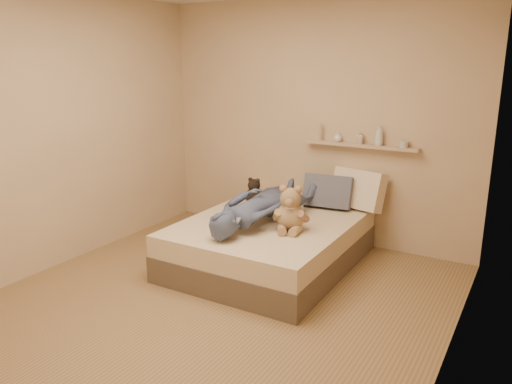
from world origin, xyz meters
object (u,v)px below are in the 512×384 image
Objects in this scene: wall_shelf at (360,145)px; pillow_cream at (358,189)px; game_console at (231,220)px; person at (262,205)px; pillow_grey at (328,192)px; bed at (270,242)px; dark_plush at (254,194)px; teddy_bear at (290,212)px.

pillow_cream is at bearing -68.90° from wall_shelf.
person is (0.04, 0.48, 0.02)m from game_console.
pillow_cream is 0.31m from pillow_grey.
pillow_cream is (0.58, 0.83, 0.43)m from bed.
person reaches higher than dark_plush.
bed is 4.41× the size of teddy_bear.
bed is 1.58× the size of wall_shelf.
wall_shelf is (0.94, 0.56, 0.52)m from dark_plush.
bed is at bearing -112.48° from person.
pillow_grey is (0.30, 0.69, 0.40)m from bed.
bed is at bearing -113.71° from pillow_grey.
teddy_bear is 1.04m from pillow_cream.
bed is 0.68m from game_console.
pillow_grey is 0.42× the size of wall_shelf.
bed is 0.41m from person.
person is at bearing -114.17° from pillow_grey.
teddy_bear reaches higher than pillow_grey.
teddy_bear is 1.20m from wall_shelf.
pillow_grey is (0.01, 0.86, -0.01)m from teddy_bear.
bed is at bearing -121.18° from wall_shelf.
dark_plush reaches higher than game_console.
pillow_grey is at bearing -108.81° from person.
dark_plush is (-0.69, 0.52, -0.05)m from teddy_bear.
dark_plush is 1.21m from wall_shelf.
bed is at bearing -42.13° from dark_plush.
game_console reaches higher than bed.
wall_shelf reaches higher than game_console.
game_console is at bearing -98.75° from bed.
wall_shelf is at bearing 66.60° from game_console.
pillow_cream is 1.10× the size of pillow_grey.
pillow_cream is 0.38× the size of person.
game_console is 0.96m from dark_plush.
pillow_grey is at bearing 25.82° from dark_plush.
game_console is 0.55m from teddy_bear.
person is at bearing 84.96° from game_console.
bed is at bearing 150.49° from teddy_bear.
teddy_bear reaches higher than person.
teddy_bear is at bearing -29.51° from bed.
wall_shelf reaches higher than person.
teddy_bear is 0.30× the size of person.
wall_shelf is at bearing 76.62° from teddy_bear.
game_console is 0.31× the size of pillow_cream.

